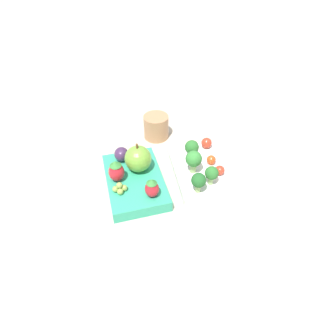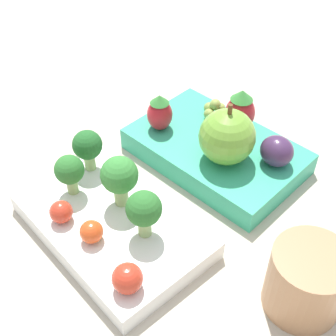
{
  "view_description": "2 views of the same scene",
  "coord_description": "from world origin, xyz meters",
  "views": [
    {
      "loc": [
        0.49,
        -0.09,
        0.48
      ],
      "look_at": [
        0.0,
        -0.0,
        0.04
      ],
      "focal_mm": 32.0,
      "sensor_mm": 36.0,
      "label": 1
    },
    {
      "loc": [
        -0.26,
        0.23,
        0.36
      ],
      "look_at": [
        0.0,
        -0.0,
        0.04
      ],
      "focal_mm": 50.0,
      "sensor_mm": 36.0,
      "label": 2
    }
  ],
  "objects": [
    {
      "name": "grape_cluster",
      "position": [
        0.05,
        -0.11,
        0.04
      ],
      "size": [
        0.03,
        0.03,
        0.02
      ],
      "color": "#8EA84C",
      "rests_on": "bento_box_fruit"
    },
    {
      "name": "apple",
      "position": [
        -0.02,
        -0.06,
        0.06
      ],
      "size": [
        0.06,
        0.06,
        0.07
      ],
      "color": "#70A838",
      "rests_on": "bento_box_fruit"
    },
    {
      "name": "drinking_cup",
      "position": [
        -0.17,
        0.0,
        0.03
      ],
      "size": [
        0.07,
        0.07,
        0.06
      ],
      "color": "tan",
      "rests_on": "ground_plane"
    },
    {
      "name": "plum",
      "position": [
        -0.06,
        -0.1,
        0.04
      ],
      "size": [
        0.04,
        0.03,
        0.03
      ],
      "color": "#42284C",
      "rests_on": "bento_box_fruit"
    },
    {
      "name": "strawberry_0",
      "position": [
        0.07,
        -0.05,
        0.05
      ],
      "size": [
        0.03,
        0.03,
        0.04
      ],
      "color": "red",
      "rests_on": "bento_box_fruit"
    },
    {
      "name": "cherry_tomato_2",
      "position": [
        0.03,
        0.11,
        0.03
      ],
      "size": [
        0.02,
        0.02,
        0.02
      ],
      "color": "red",
      "rests_on": "bento_box_savoury"
    },
    {
      "name": "broccoli_floret_1",
      "position": [
        0.05,
        0.08,
        0.05
      ],
      "size": [
        0.03,
        0.03,
        0.05
      ],
      "color": "#93B770",
      "rests_on": "bento_box_savoury"
    },
    {
      "name": "ground_plane",
      "position": [
        0.0,
        0.0,
        0.0
      ],
      "size": [
        4.0,
        4.0,
        0.0
      ],
      "primitive_type": "plane",
      "color": "#BCB29E"
    },
    {
      "name": "broccoli_floret_3",
      "position": [
        -0.04,
        0.06,
        0.05
      ],
      "size": [
        0.03,
        0.03,
        0.05
      ],
      "color": "#93B770",
      "rests_on": "bento_box_savoury"
    },
    {
      "name": "strawberry_1",
      "position": [
        0.01,
        -0.11,
        0.05
      ],
      "size": [
        0.03,
        0.03,
        0.05
      ],
      "color": "red",
      "rests_on": "bento_box_fruit"
    },
    {
      "name": "broccoli_floret_0",
      "position": [
        0.07,
        0.05,
        0.05
      ],
      "size": [
        0.03,
        0.03,
        0.05
      ],
      "color": "#93B770",
      "rests_on": "bento_box_savoury"
    },
    {
      "name": "broccoli_floret_2",
      "position": [
        0.01,
        0.06,
        0.06
      ],
      "size": [
        0.04,
        0.04,
        0.06
      ],
      "color": "#93B770",
      "rests_on": "bento_box_savoury"
    },
    {
      "name": "cherry_tomato_1",
      "position": [
        -0.07,
        0.11,
        0.03
      ],
      "size": [
        0.03,
        0.03,
        0.03
      ],
      "color": "red",
      "rests_on": "bento_box_savoury"
    },
    {
      "name": "bento_box_fruit",
      "position": [
        0.01,
        -0.08,
        0.01
      ],
      "size": [
        0.2,
        0.14,
        0.03
      ],
      "color": "#33A87F",
      "rests_on": "ground_plane"
    },
    {
      "name": "bento_box_savoury",
      "position": [
        0.0,
        0.08,
        0.01
      ],
      "size": [
        0.19,
        0.12,
        0.02
      ],
      "color": "white",
      "rests_on": "ground_plane"
    },
    {
      "name": "cherry_tomato_0",
      "position": [
        -0.01,
        0.1,
        0.03
      ],
      "size": [
        0.02,
        0.02,
        0.02
      ],
      "color": "#DB4C1E",
      "rests_on": "bento_box_savoury"
    }
  ]
}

